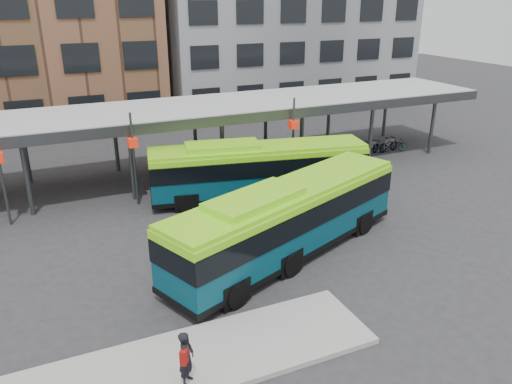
% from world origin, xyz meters
% --- Properties ---
extents(ground, '(120.00, 120.00, 0.00)m').
position_xyz_m(ground, '(0.00, 0.00, 0.00)').
color(ground, '#28282B').
rests_on(ground, ground).
extents(boarding_island, '(14.00, 3.00, 0.18)m').
position_xyz_m(boarding_island, '(-5.50, -3.00, 0.09)').
color(boarding_island, gray).
rests_on(boarding_island, ground).
extents(canopy, '(40.00, 6.53, 4.80)m').
position_xyz_m(canopy, '(-0.06, 12.87, 3.91)').
color(canopy, '#999B9E').
rests_on(canopy, ground).
extents(bus_front, '(11.81, 6.70, 3.23)m').
position_xyz_m(bus_front, '(1.51, 1.72, 1.68)').
color(bus_front, '#063B4B').
rests_on(bus_front, ground).
extents(bus_rear, '(11.52, 4.53, 3.11)m').
position_xyz_m(bus_rear, '(3.03, 8.02, 1.62)').
color(bus_rear, '#063B4B').
rests_on(bus_rear, ground).
extents(pedestrian, '(0.65, 0.71, 1.63)m').
position_xyz_m(pedestrian, '(-4.45, -3.87, 1.00)').
color(pedestrian, black).
rests_on(pedestrian, boarding_island).
extents(bike_rack, '(5.88, 1.46, 1.04)m').
position_xyz_m(bike_rack, '(13.20, 11.93, 0.47)').
color(bike_rack, slate).
rests_on(bike_rack, ground).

